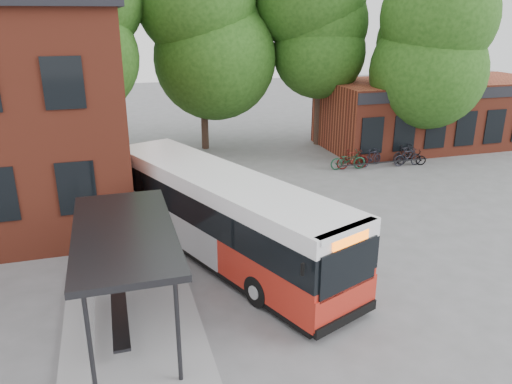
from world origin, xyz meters
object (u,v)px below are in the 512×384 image
object	(u,v)px
bicycle_0	(348,160)
bicycle_6	(411,157)
city_bus	(221,216)
bicycle_1	(353,159)
bicycle_3	(372,157)
bus_shelter	(129,281)
bicycle_5	(408,157)
bicycle_7	(404,153)

from	to	relation	value
bicycle_0	bicycle_6	distance (m)	3.70
city_bus	bicycle_1	world-z (taller)	city_bus
bicycle_0	bicycle_3	size ratio (longest dim) A/B	1.24
bus_shelter	bicycle_5	xyz separation A→B (m)	(15.28, 11.09, -0.95)
bicycle_3	bicycle_6	distance (m)	2.20
city_bus	bicycle_3	distance (m)	13.05
city_bus	bicycle_1	bearing A→B (deg)	19.45
bicycle_0	bicycle_3	bearing A→B (deg)	-76.13
bus_shelter	bicycle_1	xyz separation A→B (m)	(12.13, 11.44, -0.91)
bus_shelter	city_bus	distance (m)	4.82
bicycle_3	bicycle_6	bearing A→B (deg)	-125.24
city_bus	bicycle_7	bearing A→B (deg)	11.83
bus_shelter	bicycle_7	distance (m)	19.40
bicycle_0	bicycle_6	xyz separation A→B (m)	(3.69, -0.24, -0.09)
city_bus	bicycle_6	bearing A→B (deg)	9.77
bus_shelter	bicycle_3	distance (m)	17.81
bus_shelter	bicycle_3	bearing A→B (deg)	41.04
bus_shelter	city_bus	world-z (taller)	bus_shelter
city_bus	bicycle_6	world-z (taller)	city_bus
bicycle_0	bicycle_6	size ratio (longest dim) A/B	1.21
bicycle_0	bicycle_3	xyz separation A→B (m)	(1.54, 0.23, -0.04)
bicycle_5	bicycle_7	size ratio (longest dim) A/B	0.97
bus_shelter	city_bus	bearing A→B (deg)	48.20
bus_shelter	bicycle_0	distance (m)	16.51
city_bus	bicycle_7	world-z (taller)	city_bus
bus_shelter	bicycle_1	size ratio (longest dim) A/B	3.87
city_bus	bicycle_6	xyz separation A→B (m)	(12.34, 7.61, -1.02)
city_bus	bicycle_5	xyz separation A→B (m)	(12.06, 7.50, -0.94)
bicycle_5	city_bus	bearing A→B (deg)	123.27
bicycle_3	bicycle_7	xyz separation A→B (m)	(2.01, 0.06, 0.05)
bicycle_3	bicycle_6	size ratio (longest dim) A/B	0.98
bicycle_5	bicycle_3	bearing A→B (deg)	74.04
bicycle_3	bicycle_5	xyz separation A→B (m)	(1.86, -0.58, 0.03)
bicycle_5	bicycle_6	xyz separation A→B (m)	(0.28, 0.11, -0.08)
city_bus	bicycle_5	size ratio (longest dim) A/B	6.82
bicycle_3	bicycle_5	distance (m)	1.95
bicycle_1	bicycle_5	xyz separation A→B (m)	(3.14, -0.34, -0.05)
bicycle_0	bicycle_7	world-z (taller)	bicycle_7
bus_shelter	bicycle_0	xyz separation A→B (m)	(11.87, 11.44, -0.95)
city_bus	bicycle_0	xyz separation A→B (m)	(8.66, 7.85, -0.93)
bicycle_3	bicycle_7	world-z (taller)	bicycle_7
bicycle_1	bicycle_7	distance (m)	3.30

